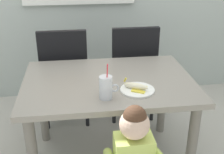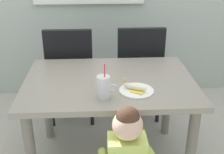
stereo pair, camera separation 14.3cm
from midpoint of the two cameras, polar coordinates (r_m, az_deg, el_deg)
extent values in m
cube|color=gray|center=(2.14, 1.40, -1.03)|extent=(1.23, 0.87, 0.04)
cylinder|color=slate|center=(2.14, 16.87, -13.64)|extent=(0.07, 0.07, 0.69)
cylinder|color=slate|center=(2.64, -10.94, -5.09)|extent=(0.07, 0.07, 0.69)
cylinder|color=slate|center=(2.70, 12.13, -4.48)|extent=(0.07, 0.07, 0.69)
cube|color=black|center=(2.90, -6.37, 0.32)|extent=(0.44, 0.44, 0.06)
cube|color=black|center=(2.61, -6.85, 3.94)|extent=(0.42, 0.05, 0.48)
cylinder|color=black|center=(3.17, -2.56, -2.16)|extent=(0.04, 0.04, 0.42)
cylinder|color=black|center=(3.19, -9.41, -2.30)|extent=(0.04, 0.04, 0.42)
cylinder|color=black|center=(2.83, -2.47, -5.61)|extent=(0.04, 0.04, 0.42)
cylinder|color=black|center=(2.86, -10.16, -5.73)|extent=(0.04, 0.04, 0.42)
cube|color=black|center=(2.94, 6.25, 0.74)|extent=(0.44, 0.44, 0.06)
cube|color=black|center=(2.66, 7.16, 4.33)|extent=(0.42, 0.05, 0.48)
cylinder|color=black|center=(3.25, 8.86, -1.73)|extent=(0.04, 0.04, 0.42)
cylinder|color=black|center=(3.19, 2.16, -1.90)|extent=(0.04, 0.04, 0.42)
cylinder|color=black|center=(2.92, 10.30, -5.01)|extent=(0.04, 0.04, 0.42)
cylinder|color=black|center=(2.86, 2.83, -5.28)|extent=(0.04, 0.04, 0.42)
sphere|color=beige|center=(1.63, 5.58, -9.31)|extent=(0.17, 0.17, 0.17)
sphere|color=#472D1E|center=(1.60, 5.65, -7.92)|extent=(0.13, 0.13, 0.13)
cylinder|color=silver|center=(1.85, 0.53, -2.04)|extent=(0.08, 0.08, 0.15)
cylinder|color=white|center=(1.86, 0.53, -2.86)|extent=(0.07, 0.07, 0.08)
torus|color=silver|center=(1.86, 2.32, -2.20)|extent=(0.06, 0.01, 0.06)
cylinder|color=#E5333F|center=(1.81, 0.81, -0.21)|extent=(0.01, 0.07, 0.21)
cylinder|color=white|center=(1.97, 6.82, -2.70)|extent=(0.23, 0.23, 0.01)
ellipsoid|color=#F4EAC6|center=(1.96, 6.49, -1.94)|extent=(0.17, 0.12, 0.04)
cube|color=yellow|center=(1.93, 6.92, -2.98)|extent=(0.09, 0.07, 0.01)
cube|color=yellow|center=(1.99, 7.40, -2.06)|extent=(0.09, 0.07, 0.01)
cylinder|color=yellow|center=(1.97, 4.51, -0.64)|extent=(0.03, 0.02, 0.03)
camera|label=1|loc=(0.07, -87.98, 0.92)|focal=47.27mm
camera|label=2|loc=(0.07, 92.02, -0.92)|focal=47.27mm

